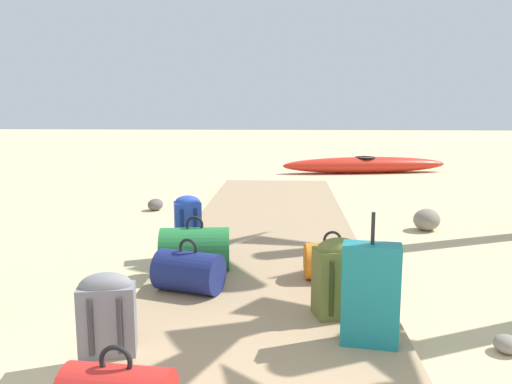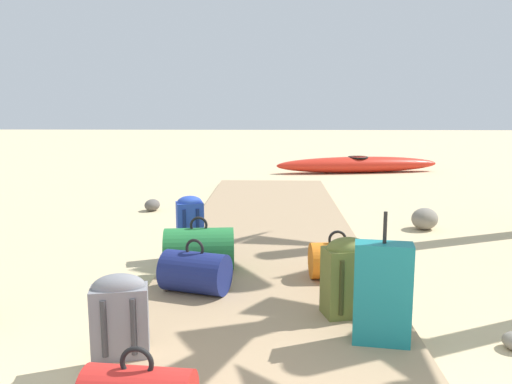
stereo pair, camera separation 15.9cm
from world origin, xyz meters
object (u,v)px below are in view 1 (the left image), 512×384
(suitcase_teal, at_px, (371,295))
(kayak, at_px, (365,165))
(backpack_blue, at_px, (188,222))
(duffel_bag_navy, at_px, (189,272))
(duffel_bag_orange, at_px, (332,261))
(duffel_bag_green, at_px, (195,249))
(backpack_olive, at_px, (338,275))
(backpack_grey, at_px, (107,312))

(suitcase_teal, relative_size, kayak, 0.21)
(backpack_blue, xyz_separation_m, duffel_bag_navy, (0.23, -1.21, -0.14))
(suitcase_teal, distance_m, duffel_bag_orange, 1.30)
(duffel_bag_green, height_order, kayak, duffel_bag_green)
(duffel_bag_orange, bearing_deg, suitcase_teal, -84.18)
(backpack_olive, distance_m, kayak, 9.04)
(backpack_blue, bearing_deg, backpack_grey, -91.51)
(duffel_bag_green, relative_size, duffel_bag_orange, 1.36)
(backpack_grey, bearing_deg, backpack_olive, 25.03)
(suitcase_teal, relative_size, backpack_blue, 1.46)
(duffel_bag_green, distance_m, backpack_blue, 0.66)
(backpack_grey, xyz_separation_m, duffel_bag_orange, (1.49, 1.51, -0.11))
(backpack_grey, bearing_deg, duffel_bag_navy, 75.29)
(duffel_bag_green, distance_m, backpack_olive, 1.59)
(duffel_bag_green, xyz_separation_m, backpack_blue, (-0.18, 0.62, 0.11))
(duffel_bag_orange, relative_size, kayak, 0.12)
(kayak, bearing_deg, duffel_bag_orange, -100.29)
(duffel_bag_navy, relative_size, duffel_bag_orange, 1.22)
(backpack_grey, height_order, suitcase_teal, suitcase_teal)
(kayak, bearing_deg, suitcase_teal, -98.13)
(backpack_olive, bearing_deg, suitcase_teal, -70.25)
(backpack_olive, xyz_separation_m, backpack_blue, (-1.40, 1.64, 0.00))
(backpack_blue, height_order, kayak, backpack_blue)
(backpack_olive, distance_m, backpack_blue, 2.15)
(kayak, bearing_deg, backpack_olive, -99.55)
(kayak, bearing_deg, backpack_blue, -111.71)
(duffel_bag_green, xyz_separation_m, duffel_bag_navy, (0.05, -0.59, -0.03))
(backpack_olive, xyz_separation_m, duffel_bag_orange, (0.03, 0.83, -0.14))
(duffel_bag_navy, bearing_deg, suitcase_teal, -33.60)
(suitcase_teal, relative_size, duffel_bag_navy, 1.42)
(duffel_bag_green, distance_m, suitcase_teal, 2.02)
(duffel_bag_green, bearing_deg, suitcase_teal, -46.91)
(duffel_bag_green, relative_size, backpack_olive, 1.16)
(suitcase_teal, height_order, backpack_blue, suitcase_teal)
(duffel_bag_orange, distance_m, kayak, 8.21)
(duffel_bag_green, bearing_deg, kayak, 71.02)
(backpack_grey, distance_m, duffel_bag_green, 1.72)
(duffel_bag_orange, bearing_deg, duffel_bag_navy, -161.67)
(backpack_grey, distance_m, duffel_bag_navy, 1.15)
(backpack_olive, distance_m, duffel_bag_orange, 0.84)
(duffel_bag_green, bearing_deg, duffel_bag_orange, -8.82)
(backpack_blue, distance_m, kayak, 7.82)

